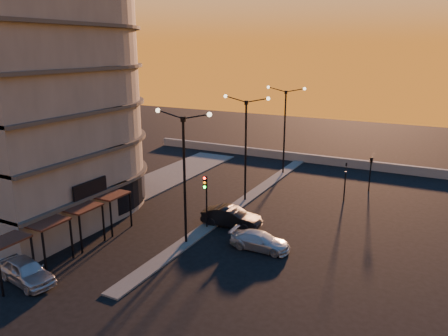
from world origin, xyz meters
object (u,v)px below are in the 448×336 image
streetlamp_mid (246,141)px  car_hatchback (26,271)px  traffic_light_main (206,193)px  car_sedan (231,217)px  car_wagon (260,241)px

streetlamp_mid → car_hatchback: streetlamp_mid is taller
traffic_light_main → car_sedan: 2.93m
streetlamp_mid → car_sedan: 7.68m
streetlamp_mid → car_hatchback: bearing=-106.2°
streetlamp_mid → car_hatchback: (-5.51, -18.91, -4.87)m
streetlamp_mid → traffic_light_main: bearing=-90.0°
car_hatchback → traffic_light_main: bearing=-14.9°
car_hatchback → car_sedan: 14.88m
car_wagon → car_hatchback: bearing=133.4°
streetlamp_mid → car_wagon: streetlamp_mid is taller
car_sedan → car_wagon: car_sedan is taller
car_hatchback → car_wagon: size_ratio=1.01×
streetlamp_mid → traffic_light_main: size_ratio=2.24×
car_wagon → traffic_light_main: bearing=73.9°
traffic_light_main → car_wagon: size_ratio=1.01×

